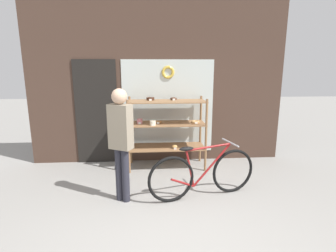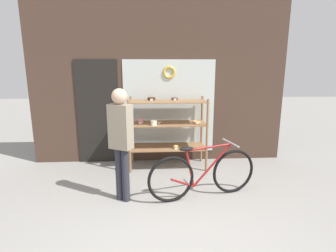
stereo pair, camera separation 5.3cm
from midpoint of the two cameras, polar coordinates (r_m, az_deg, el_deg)
storefront_facade at (r=5.38m, az=-2.86°, el=10.66°), size 5.18×0.13×3.62m
display_case at (r=5.07m, az=-0.69°, el=0.23°), size 1.48×0.58×1.38m
bicycle at (r=4.04m, az=7.23°, el=-10.24°), size 1.69×0.56×0.84m
pedestrian at (r=3.77m, az=-10.62°, el=-2.32°), size 0.37×0.31×1.66m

